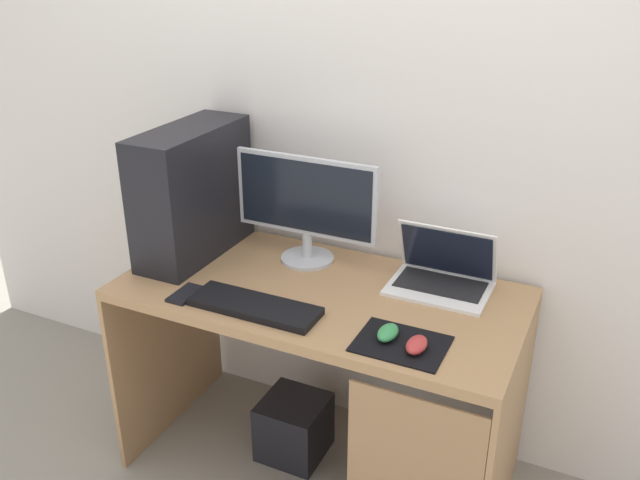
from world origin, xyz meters
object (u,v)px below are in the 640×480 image
mouse_left (388,333)px  mouse_right (417,345)px  laptop (442,276)px  subwoofer (294,427)px  cell_phone (186,294)px  pc_tower (192,192)px  monitor (306,206)px  keyboard (255,306)px

mouse_left → mouse_right: size_ratio=1.00×
laptop → subwoofer: 0.85m
cell_phone → subwoofer: (0.26, 0.25, -0.64)m
mouse_right → subwoofer: (-0.52, 0.24, -0.66)m
cell_phone → subwoofer: cell_phone is taller
pc_tower → subwoofer: size_ratio=2.13×
monitor → mouse_right: size_ratio=5.50×
pc_tower → mouse_left: size_ratio=5.20×
pc_tower → cell_phone: size_ratio=3.84×
pc_tower → monitor: (0.40, 0.11, -0.02)m
monitor → mouse_left: (0.44, -0.36, -0.19)m
mouse_left → monitor: bearing=140.8°
mouse_left → cell_phone: size_ratio=0.74×
laptop → mouse_right: (0.05, -0.40, -0.02)m
pc_tower → subwoofer: bearing=-6.0°
pc_tower → monitor: pc_tower is taller
laptop → subwoofer: (-0.48, -0.16, -0.68)m
mouse_left → subwoofer: 0.81m
cell_phone → laptop: bearing=29.5°
monitor → pc_tower: bearing=-165.1°
mouse_left → subwoofer: (-0.43, 0.21, -0.66)m
pc_tower → keyboard: pc_tower is taller
pc_tower → laptop: bearing=7.7°
mouse_right → subwoofer: mouse_right is taller
keyboard → mouse_left: 0.44m
mouse_right → monitor: bearing=144.3°
pc_tower → laptop: (0.89, 0.12, -0.19)m
keyboard → mouse_left: size_ratio=4.38×
pc_tower → cell_phone: (0.16, -0.29, -0.23)m
laptop → pc_tower: bearing=-172.3°
monitor → mouse_left: 0.60m
keyboard → mouse_right: (0.53, -0.00, 0.01)m
mouse_left → cell_phone: (-0.68, -0.04, -0.02)m
mouse_left → mouse_right: same height
laptop → keyboard: 0.63m
pc_tower → mouse_right: bearing=-16.7°
mouse_left → keyboard: bearing=-177.4°
pc_tower → cell_phone: pc_tower is taller
laptop → cell_phone: (-0.73, -0.41, -0.04)m
laptop → mouse_left: (-0.05, -0.38, -0.02)m
keyboard → mouse_left: bearing=2.6°
keyboard → subwoofer: (0.01, 0.23, -0.65)m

